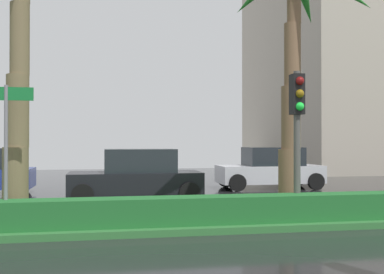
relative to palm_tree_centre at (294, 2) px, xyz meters
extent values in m
cube|color=black|center=(-7.18, 1.24, -5.61)|extent=(90.00, 42.00, 0.10)
cube|color=#2D6B33|center=(-7.18, 0.24, -5.49)|extent=(85.50, 4.00, 0.15)
cylinder|color=brown|center=(-6.82, 0.10, -4.57)|extent=(0.58, 0.58, 1.69)
cylinder|color=brown|center=(-6.78, 0.12, -2.88)|extent=(0.51, 0.51, 1.69)
cylinder|color=brown|center=(-6.75, 0.15, -1.19)|extent=(0.44, 0.44, 1.69)
cylinder|color=brown|center=(-0.11, 0.08, -4.60)|extent=(0.56, 0.56, 1.62)
cylinder|color=brown|center=(-0.08, 0.05, -2.98)|extent=(0.49, 0.49, 1.62)
cylinder|color=brown|center=(-0.04, 0.02, -1.36)|extent=(0.43, 0.43, 1.62)
cylinder|color=#4C4C47|center=(-0.30, -0.86, -3.67)|extent=(0.16, 0.16, 3.49)
cube|color=black|center=(-0.30, -0.86, -2.47)|extent=(0.28, 0.32, 0.96)
sphere|color=maroon|center=(-0.30, -1.03, -2.17)|extent=(0.20, 0.20, 0.20)
sphere|color=#7F600F|center=(-0.30, -1.03, -2.47)|extent=(0.20, 0.20, 0.20)
sphere|color=#1EEA3F|center=(-0.30, -1.03, -2.77)|extent=(0.20, 0.20, 0.20)
cylinder|color=slate|center=(-6.82, -0.98, -3.91)|extent=(0.08, 0.08, 3.00)
cube|color=#146B2D|center=(-6.82, -0.98, -2.59)|extent=(1.10, 0.03, 0.28)
cylinder|color=black|center=(-7.93, 6.16, -5.22)|extent=(0.68, 0.22, 0.68)
cylinder|color=black|center=(-7.93, 7.96, -5.22)|extent=(0.68, 0.22, 0.68)
cube|color=black|center=(-3.80, 4.17, -4.96)|extent=(4.30, 1.76, 0.72)
cube|color=#1E2328|center=(-3.65, 4.17, -4.22)|extent=(2.30, 1.58, 0.76)
cylinder|color=black|center=(-5.45, 3.27, -5.22)|extent=(0.68, 0.22, 0.68)
cylinder|color=black|center=(-5.45, 5.07, -5.22)|extent=(0.68, 0.22, 0.68)
cylinder|color=black|center=(-2.15, 3.27, -5.22)|extent=(0.68, 0.22, 0.68)
cylinder|color=black|center=(-2.15, 5.07, -5.22)|extent=(0.68, 0.22, 0.68)
cube|color=silver|center=(2.00, 7.30, -4.96)|extent=(4.30, 1.76, 0.72)
cube|color=#1E2328|center=(2.15, 7.30, -4.22)|extent=(2.30, 1.58, 0.76)
cylinder|color=black|center=(0.35, 6.40, -5.22)|extent=(0.68, 0.22, 0.68)
cylinder|color=black|center=(0.35, 8.20, -5.22)|extent=(0.68, 0.22, 0.68)
cylinder|color=black|center=(3.65, 6.40, -5.22)|extent=(0.68, 0.22, 0.68)
cylinder|color=black|center=(3.65, 8.20, -5.22)|extent=(0.68, 0.22, 0.68)
camera|label=1|loc=(-4.81, -11.29, -3.59)|focal=43.72mm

